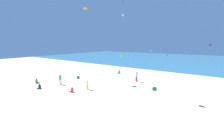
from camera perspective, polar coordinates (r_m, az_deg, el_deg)
ground_plane at (r=25.49m, az=5.22°, el=-5.14°), size 120.00×120.00×0.00m
ocean_water at (r=64.62m, az=23.61°, el=3.25°), size 120.00×60.00×0.05m
beach_chair_far_right at (r=20.44m, az=17.47°, el=-8.76°), size 0.80×0.83×0.51m
beach_chair_near_camera at (r=26.48m, az=-14.24°, el=-4.31°), size 0.77×0.73×0.52m
person_0 at (r=19.55m, az=-16.65°, el=-9.40°), size 0.67×0.54×0.75m
person_1 at (r=26.02m, az=-29.30°, el=-5.43°), size 0.68×0.65×0.78m
person_2 at (r=30.04m, az=3.01°, el=-2.21°), size 0.72×0.55×0.81m
person_3 at (r=22.81m, az=-28.44°, el=-7.44°), size 0.52×0.65×0.73m
person_4 at (r=19.89m, az=-10.43°, el=-7.19°), size 0.37×0.37×1.40m
person_5 at (r=23.89m, az=10.39°, el=-3.84°), size 0.43×0.43×1.72m
person_6 at (r=23.47m, az=-21.14°, el=-4.66°), size 0.44×0.44×1.67m
kite_white at (r=36.77m, az=4.65°, el=20.96°), size 0.60×0.39×1.58m
kite_purple at (r=36.66m, az=36.15°, el=7.57°), size 0.74×0.54×1.26m
kite_teal at (r=29.63m, az=16.41°, el=6.70°), size 0.71×0.73×1.63m
kite_black at (r=30.50m, az=22.25°, el=4.69°), size 0.37×0.29×1.51m
kite_green at (r=25.46m, az=3.79°, el=4.79°), size 0.90×0.58×1.37m
kite_orange at (r=26.39m, az=-11.43°, el=23.20°), size 0.64×0.77×1.86m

